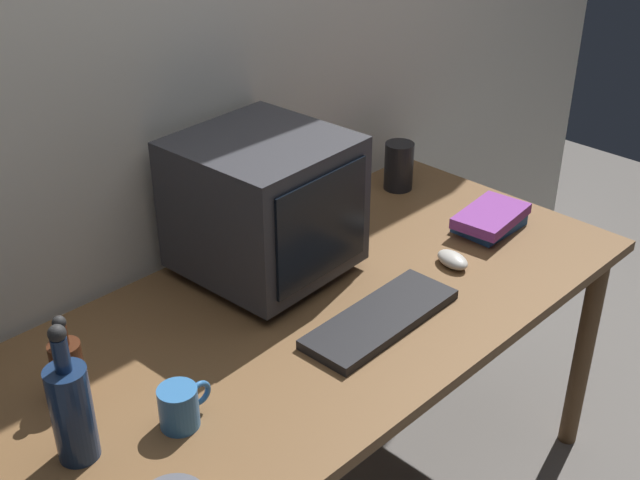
# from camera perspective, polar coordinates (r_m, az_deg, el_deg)

# --- Properties ---
(back_wall) EXTENTS (4.00, 0.08, 2.50)m
(back_wall) POSITION_cam_1_polar(r_m,az_deg,el_deg) (2.13, -9.30, 12.41)
(back_wall) COLOR silver
(back_wall) RESTS_ON ground
(desk) EXTENTS (1.68, 0.82, 0.73)m
(desk) POSITION_cam_1_polar(r_m,az_deg,el_deg) (2.07, -0.00, -6.25)
(desk) COLOR brown
(desk) RESTS_ON ground
(crt_monitor) EXTENTS (0.40, 0.41, 0.37)m
(crt_monitor) POSITION_cam_1_polar(r_m,az_deg,el_deg) (2.06, -3.87, 2.39)
(crt_monitor) COLOR #333338
(crt_monitor) RESTS_ON desk
(keyboard) EXTENTS (0.42, 0.16, 0.02)m
(keyboard) POSITION_cam_1_polar(r_m,az_deg,el_deg) (1.96, 4.22, -5.43)
(keyboard) COLOR black
(keyboard) RESTS_ON desk
(computer_mouse) EXTENTS (0.08, 0.11, 0.04)m
(computer_mouse) POSITION_cam_1_polar(r_m,az_deg,el_deg) (2.20, 9.15, -1.35)
(computer_mouse) COLOR beige
(computer_mouse) RESTS_ON desk
(bottle_tall) EXTENTS (0.08, 0.08, 0.30)m
(bottle_tall) POSITION_cam_1_polar(r_m,az_deg,el_deg) (1.62, -16.79, -11.13)
(bottle_tall) COLOR navy
(bottle_tall) RESTS_ON desk
(bottle_short) EXTENTS (0.07, 0.07, 0.20)m
(bottle_short) POSITION_cam_1_polar(r_m,az_deg,el_deg) (1.78, -17.05, -8.40)
(bottle_short) COLOR #472314
(bottle_short) RESTS_ON desk
(book_stack) EXTENTS (0.24, 0.16, 0.06)m
(book_stack) POSITION_cam_1_polar(r_m,az_deg,el_deg) (2.38, 11.68, 1.42)
(book_stack) COLOR #28569E
(book_stack) RESTS_ON desk
(mug) EXTENTS (0.12, 0.08, 0.09)m
(mug) POSITION_cam_1_polar(r_m,az_deg,el_deg) (1.68, -9.66, -11.28)
(mug) COLOR #3370B2
(mug) RESTS_ON desk
(metal_canister) EXTENTS (0.09, 0.09, 0.15)m
(metal_canister) POSITION_cam_1_polar(r_m,az_deg,el_deg) (2.57, 5.47, 5.11)
(metal_canister) COLOR black
(metal_canister) RESTS_ON desk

